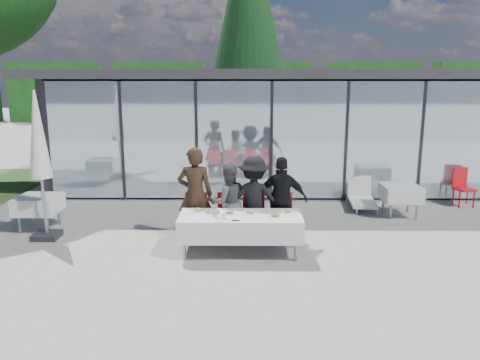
{
  "coord_description": "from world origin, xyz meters",
  "views": [
    {
      "loc": [
        0.31,
        -8.07,
        3.2
      ],
      "look_at": [
        0.24,
        1.2,
        1.2
      ],
      "focal_mm": 35.0,
      "sensor_mm": 36.0,
      "label": 1
    }
  ],
  "objects_px": {
    "diner_chair_c": "(254,215)",
    "spare_chair_b": "(406,181)",
    "diner_chair_b": "(228,215)",
    "spare_table_right": "(401,193)",
    "diner_c": "(254,199)",
    "juice_bottle": "(215,214)",
    "dining_table": "(240,226)",
    "conifer_tree": "(248,13)",
    "plate_d": "(288,211)",
    "diner_chair_a": "(196,214)",
    "plate_extra": "(275,216)",
    "market_umbrella": "(39,144)",
    "diner_b": "(228,202)",
    "folded_eyeglasses": "(236,221)",
    "spare_chair_a": "(462,185)",
    "diner_a": "(195,195)",
    "plate_a": "(198,210)",
    "diner_d": "(282,199)",
    "spare_table_left": "(38,204)",
    "lounger": "(361,197)",
    "plate_b": "(230,213)",
    "diner_chair_d": "(281,215)",
    "plate_c": "(250,212)"
  },
  "relations": [
    {
      "from": "plate_c",
      "to": "lounger",
      "type": "xyz_separation_m",
      "value": [
        2.89,
        3.25,
        -0.52
      ]
    },
    {
      "from": "diner_chair_c",
      "to": "spare_table_left",
      "type": "xyz_separation_m",
      "value": [
        -4.64,
        0.67,
        0.02
      ]
    },
    {
      "from": "diner_chair_c",
      "to": "spare_chair_b",
      "type": "xyz_separation_m",
      "value": [
        4.16,
        3.24,
        0.0
      ]
    },
    {
      "from": "spare_table_right",
      "to": "market_umbrella",
      "type": "distance_m",
      "value": 8.07
    },
    {
      "from": "diner_chair_a",
      "to": "spare_table_left",
      "type": "relative_size",
      "value": 1.13
    },
    {
      "from": "diner_d",
      "to": "plate_extra",
      "type": "height_order",
      "value": "diner_d"
    },
    {
      "from": "plate_d",
      "to": "diner_chair_a",
      "type": "bearing_deg",
      "value": 161.97
    },
    {
      "from": "diner_chair_b",
      "to": "diner_chair_c",
      "type": "bearing_deg",
      "value": 0.0
    },
    {
      "from": "diner_a",
      "to": "dining_table",
      "type": "bearing_deg",
      "value": 141.38
    },
    {
      "from": "juice_bottle",
      "to": "dining_table",
      "type": "bearing_deg",
      "value": 16.38
    },
    {
      "from": "spare_chair_b",
      "to": "dining_table",
      "type": "bearing_deg",
      "value": -137.94
    },
    {
      "from": "plate_b",
      "to": "lounger",
      "type": "xyz_separation_m",
      "value": [
        3.27,
        3.28,
        -0.52
      ]
    },
    {
      "from": "diner_chair_b",
      "to": "folded_eyeglasses",
      "type": "relative_size",
      "value": 6.96
    },
    {
      "from": "folded_eyeglasses",
      "to": "conifer_tree",
      "type": "relative_size",
      "value": 0.01
    },
    {
      "from": "diner_chair_c",
      "to": "plate_d",
      "type": "relative_size",
      "value": 3.55
    },
    {
      "from": "diner_c",
      "to": "spare_chair_a",
      "type": "bearing_deg",
      "value": -151.14
    },
    {
      "from": "folded_eyeglasses",
      "to": "lounger",
      "type": "relative_size",
      "value": 0.1
    },
    {
      "from": "juice_bottle",
      "to": "spare_table_left",
      "type": "height_order",
      "value": "juice_bottle"
    },
    {
      "from": "conifer_tree",
      "to": "diner_chair_b",
      "type": "bearing_deg",
      "value": -92.36
    },
    {
      "from": "spare_chair_a",
      "to": "diner_chair_d",
      "type": "bearing_deg",
      "value": -150.74
    },
    {
      "from": "plate_a",
      "to": "lounger",
      "type": "distance_m",
      "value": 5.0
    },
    {
      "from": "plate_d",
      "to": "diner_chair_d",
      "type": "bearing_deg",
      "value": 96.49
    },
    {
      "from": "conifer_tree",
      "to": "folded_eyeglasses",
      "type": "bearing_deg",
      "value": -91.42
    },
    {
      "from": "diner_b",
      "to": "spare_chair_b",
      "type": "height_order",
      "value": "diner_b"
    },
    {
      "from": "dining_table",
      "to": "spare_table_right",
      "type": "xyz_separation_m",
      "value": [
        3.79,
        2.52,
        0.02
      ]
    },
    {
      "from": "plate_extra",
      "to": "market_umbrella",
      "type": "xyz_separation_m",
      "value": [
        -4.61,
        0.95,
        1.18
      ]
    },
    {
      "from": "dining_table",
      "to": "diner_chair_d",
      "type": "relative_size",
      "value": 2.32
    },
    {
      "from": "market_umbrella",
      "to": "plate_extra",
      "type": "bearing_deg",
      "value": -11.71
    },
    {
      "from": "diner_chair_c",
      "to": "spare_table_right",
      "type": "relative_size",
      "value": 1.13
    },
    {
      "from": "diner_b",
      "to": "dining_table",
      "type": "bearing_deg",
      "value": 92.9
    },
    {
      "from": "diner_chair_b",
      "to": "spare_table_right",
      "type": "bearing_deg",
      "value": 23.69
    },
    {
      "from": "juice_bottle",
      "to": "spare_table_right",
      "type": "height_order",
      "value": "juice_bottle"
    },
    {
      "from": "diner_b",
      "to": "plate_a",
      "type": "height_order",
      "value": "diner_b"
    },
    {
      "from": "spare_chair_a",
      "to": "conifer_tree",
      "type": "height_order",
      "value": "conifer_tree"
    },
    {
      "from": "diner_c",
      "to": "juice_bottle",
      "type": "height_order",
      "value": "diner_c"
    },
    {
      "from": "diner_chair_d",
      "to": "plate_d",
      "type": "xyz_separation_m",
      "value": [
        0.07,
        -0.58,
        0.24
      ]
    },
    {
      "from": "spare_table_left",
      "to": "spare_table_right",
      "type": "relative_size",
      "value": 1.0
    },
    {
      "from": "diner_chair_a",
      "to": "diner_b",
      "type": "distance_m",
      "value": 0.7
    },
    {
      "from": "plate_a",
      "to": "diner_a",
      "type": "bearing_deg",
      "value": 101.26
    },
    {
      "from": "diner_a",
      "to": "diner_d",
      "type": "height_order",
      "value": "diner_a"
    },
    {
      "from": "spare_chair_b",
      "to": "market_umbrella",
      "type": "distance_m",
      "value": 9.09
    },
    {
      "from": "diner_d",
      "to": "juice_bottle",
      "type": "height_order",
      "value": "diner_d"
    },
    {
      "from": "plate_extra",
      "to": "lounger",
      "type": "bearing_deg",
      "value": 54.97
    },
    {
      "from": "diner_d",
      "to": "spare_table_left",
      "type": "relative_size",
      "value": 2.0
    },
    {
      "from": "dining_table",
      "to": "spare_table_right",
      "type": "relative_size",
      "value": 2.63
    },
    {
      "from": "spare_table_left",
      "to": "diner_chair_c",
      "type": "bearing_deg",
      "value": -8.25
    },
    {
      "from": "diner_b",
      "to": "diner_chair_c",
      "type": "xyz_separation_m",
      "value": [
        0.51,
        0.02,
        -0.26
      ]
    },
    {
      "from": "plate_d",
      "to": "spare_chair_a",
      "type": "relative_size",
      "value": 0.28
    },
    {
      "from": "plate_extra",
      "to": "dining_table",
      "type": "bearing_deg",
      "value": 168.16
    },
    {
      "from": "plate_b",
      "to": "spare_table_left",
      "type": "xyz_separation_m",
      "value": [
        -4.17,
        1.35,
        -0.22
      ]
    }
  ]
}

